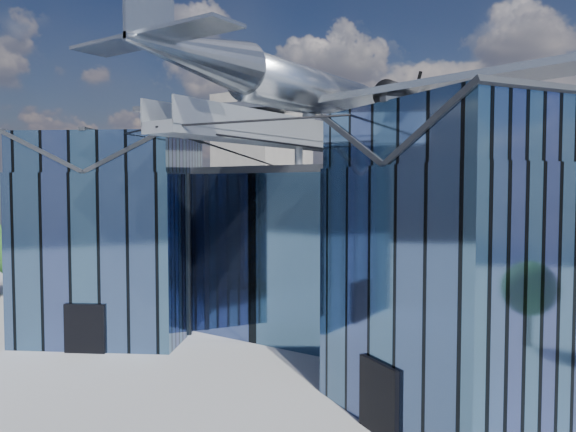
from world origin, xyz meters
The scene contains 4 objects.
ground_plane centered at (0.00, 0.00, 0.00)m, with size 120.00×120.00×0.00m, color gray.
museum centered at (0.00, 5.82, 5.54)m, with size 32.88×24.50×17.60m.
bg_towers centered at (1.45, 50.49, 10.01)m, with size 77.00×24.50×26.00m.
tree_plaza_w centered at (-25.40, 1.19, 3.23)m, with size 3.84×3.84×4.77m.
Camera 1 is at (16.96, -22.20, 8.75)m, focal length 35.00 mm.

